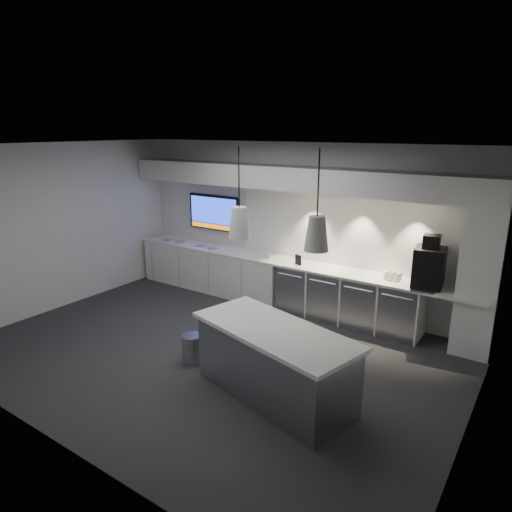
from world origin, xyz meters
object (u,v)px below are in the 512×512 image
Objects in this scene: island at (274,362)px; bin at (192,349)px; wall_tv at (214,212)px; coffee_machine at (429,265)px.

island reaches higher than bin.
wall_tv is 4.51m from island.
coffee_machine is at bearing -3.22° from wall_tv.
wall_tv reaches higher than bin.
wall_tv reaches higher than island.
wall_tv is 3.64m from bin.
wall_tv is at bearing 152.68° from island.
bin is at bearing -168.69° from island.
coffee_machine reaches higher than bin.
island is at bearing -2.84° from bin.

